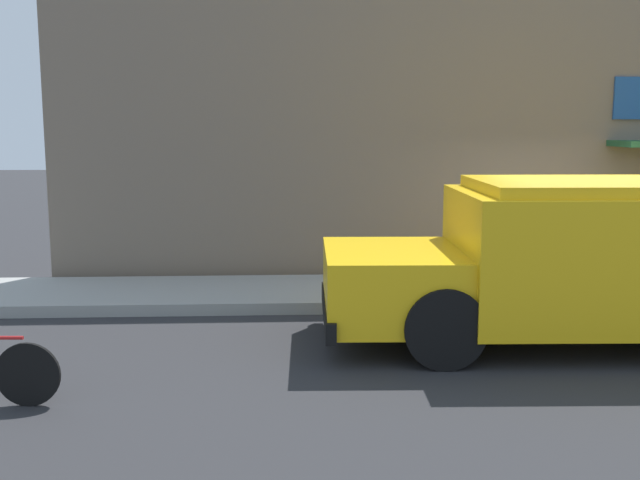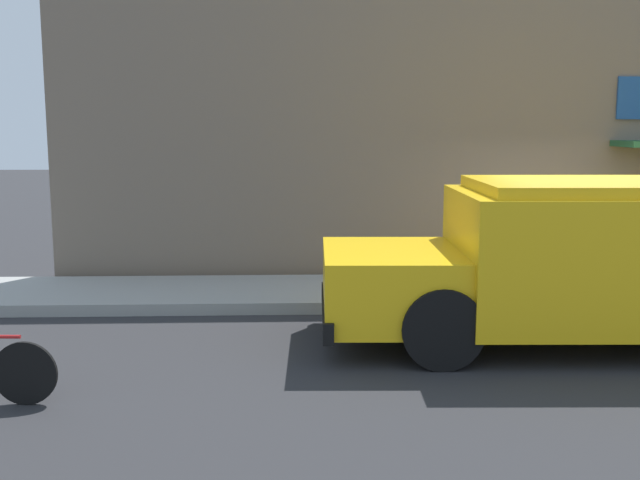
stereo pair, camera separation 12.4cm
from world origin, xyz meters
TOP-DOWN VIEW (x-y plane):
  - ground_plane at (0.00, 0.00)m, footprint 70.00×70.00m
  - sidewalk at (0.00, 1.01)m, footprint 28.00×2.02m
  - storefront at (0.07, 2.30)m, footprint 16.26×1.09m
  - school_bus at (-0.02, -1.53)m, footprint 6.86×2.84m

SIDE VIEW (x-z plane):
  - ground_plane at x=0.00m, z-range 0.00..0.00m
  - sidewalk at x=0.00m, z-range 0.00..0.17m
  - school_bus at x=-0.02m, z-range 0.07..2.07m
  - storefront at x=0.07m, z-range 0.00..5.00m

